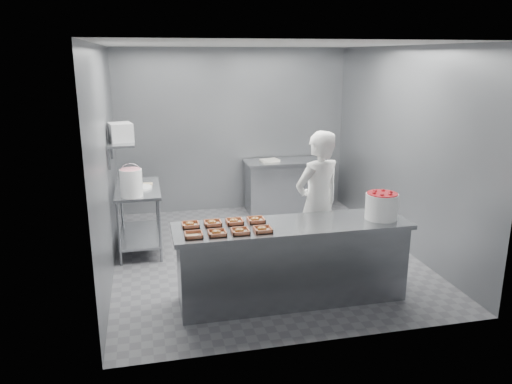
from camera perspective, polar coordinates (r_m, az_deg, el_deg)
floor at (r=6.99m, az=0.82°, el=-7.10°), size 4.50×4.50×0.00m
ceiling at (r=6.45m, az=0.92°, el=16.52°), size 4.50×4.50×0.00m
wall_back at (r=8.75m, az=-2.63°, el=7.02°), size 4.00×0.04×2.80m
wall_left at (r=6.42m, az=-16.79°, el=3.29°), size 0.04×4.50×2.80m
wall_right at (r=7.31m, az=16.35°, el=4.74°), size 0.04×4.50×2.80m
service_counter at (r=5.61m, az=4.12°, el=-7.96°), size 2.60×0.70×0.90m
prep_table at (r=7.18m, az=-13.23°, el=-1.87°), size 0.60×1.20×0.90m
back_counter at (r=8.81m, az=3.62°, el=0.77°), size 1.50×0.60×0.90m
wall_shelf at (r=6.97m, az=-15.11°, el=5.59°), size 0.35×0.90×0.03m
tray_0 at (r=5.09m, az=-7.14°, el=-4.88°), size 0.19×0.18×0.04m
tray_1 at (r=5.12m, az=-4.49°, el=-4.66°), size 0.19×0.18×0.06m
tray_2 at (r=5.15m, az=-1.84°, el=-4.47°), size 0.19×0.18×0.06m
tray_3 at (r=5.20m, az=0.76°, el=-4.28°), size 0.19×0.18×0.06m
tray_4 at (r=5.39m, az=-7.52°, el=-3.69°), size 0.19×0.18×0.06m
tray_5 at (r=5.42m, az=-4.99°, el=-3.53°), size 0.19×0.18×0.06m
tray_6 at (r=5.45m, az=-2.49°, el=-3.36°), size 0.19×0.18×0.06m
tray_7 at (r=5.50m, az=-0.02°, el=-3.18°), size 0.19×0.18×0.06m
worker at (r=6.14m, az=7.03°, el=-1.43°), size 0.78×0.65×1.82m
strawberry_tub at (r=5.73m, az=14.16°, el=-1.46°), size 0.36×0.36×0.30m
glaze_bucket at (r=6.63m, az=-14.08°, el=1.10°), size 0.30×0.28×0.44m
bucket_lid at (r=7.03m, az=-13.17°, el=0.49°), size 0.39×0.39×0.03m
rag at (r=7.22m, az=-12.27°, el=0.90°), size 0.14×0.13×0.02m
appliance at (r=6.88m, az=-15.21°, el=6.62°), size 0.35×0.38×0.24m
paper_stack at (r=8.62m, az=1.57°, el=3.64°), size 0.33×0.27×0.04m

